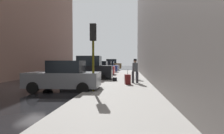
% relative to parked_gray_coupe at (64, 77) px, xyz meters
% --- Properties ---
extents(ground_plane, '(120.00, 120.00, 0.00)m').
position_rel_parked_gray_coupe_xyz_m(ground_plane, '(-2.65, 2.00, -0.85)').
color(ground_plane, black).
extents(sidewalk, '(4.00, 40.00, 0.15)m').
position_rel_parked_gray_coupe_xyz_m(sidewalk, '(3.35, 2.00, -0.77)').
color(sidewalk, gray).
rests_on(sidewalk, ground_plane).
extents(parked_gray_coupe, '(4.24, 2.13, 1.79)m').
position_rel_parked_gray_coupe_xyz_m(parked_gray_coupe, '(0.00, 0.00, 0.00)').
color(parked_gray_coupe, slate).
rests_on(parked_gray_coupe, ground_plane).
extents(parked_black_suv, '(4.62, 2.11, 2.25)m').
position_rel_parked_gray_coupe_xyz_m(parked_black_suv, '(-0.00, 5.95, 0.18)').
color(parked_black_suv, black).
rests_on(parked_black_suv, ground_plane).
extents(parked_red_hatchback, '(4.22, 2.09, 1.79)m').
position_rel_parked_gray_coupe_xyz_m(parked_red_hatchback, '(0.00, 11.34, 0.00)').
color(parked_red_hatchback, '#B2191E').
rests_on(parked_red_hatchback, ground_plane).
extents(parked_blue_sedan, '(4.25, 2.16, 1.79)m').
position_rel_parked_gray_coupe_xyz_m(parked_blue_sedan, '(-0.00, 16.64, 0.00)').
color(parked_blue_sedan, navy).
rests_on(parked_blue_sedan, ground_plane).
extents(parked_silver_sedan, '(4.20, 2.07, 1.79)m').
position_rel_parked_gray_coupe_xyz_m(parked_silver_sedan, '(0.00, 21.57, 0.00)').
color(parked_silver_sedan, '#B7BABF').
rests_on(parked_silver_sedan, ground_plane).
extents(parked_bronze_suv, '(4.63, 2.12, 2.25)m').
position_rel_parked_gray_coupe_xyz_m(parked_bronze_suv, '(-0.00, 27.10, 0.18)').
color(parked_bronze_suv, brown).
rests_on(parked_bronze_suv, ground_plane).
extents(fire_hydrant, '(0.42, 0.22, 0.70)m').
position_rel_parked_gray_coupe_xyz_m(fire_hydrant, '(1.80, 9.19, -0.35)').
color(fire_hydrant, red).
rests_on(fire_hydrant, sidewalk).
extents(traffic_light, '(0.32, 0.32, 3.60)m').
position_rel_parked_gray_coupe_xyz_m(traffic_light, '(1.85, -0.63, 1.91)').
color(traffic_light, '#514C0F').
rests_on(traffic_light, sidewalk).
extents(pedestrian_with_beanie, '(0.50, 0.41, 1.78)m').
position_rel_parked_gray_coupe_xyz_m(pedestrian_with_beanie, '(4.23, 3.12, 0.29)').
color(pedestrian_with_beanie, '#333338').
rests_on(pedestrian_with_beanie, sidewalk).
extents(pedestrian_in_jeans, '(0.53, 0.48, 1.71)m').
position_rel_parked_gray_coupe_xyz_m(pedestrian_in_jeans, '(4.31, 5.90, 0.26)').
color(pedestrian_in_jeans, '#728CB2').
rests_on(pedestrian_in_jeans, sidewalk).
extents(rolling_suitcase, '(0.44, 0.61, 1.04)m').
position_rel_parked_gray_coupe_xyz_m(rolling_suitcase, '(3.68, 2.37, -0.36)').
color(rolling_suitcase, '#591414').
rests_on(rolling_suitcase, sidewalk).
extents(duffel_bag, '(0.32, 0.44, 0.28)m').
position_rel_parked_gray_coupe_xyz_m(duffel_bag, '(2.63, 4.37, -0.56)').
color(duffel_bag, black).
rests_on(duffel_bag, sidewalk).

